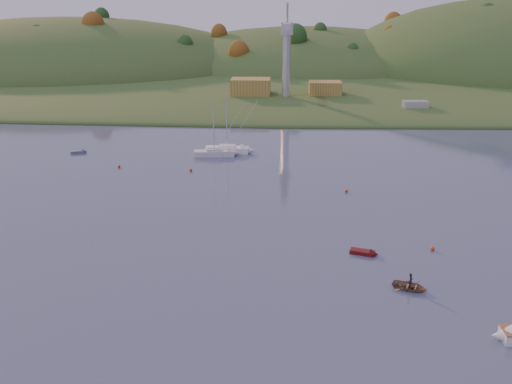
{
  "coord_description": "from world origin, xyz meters",
  "views": [
    {
      "loc": [
        1.97,
        -38.53,
        27.67
      ],
      "look_at": [
        -1.81,
        33.49,
        3.56
      ],
      "focal_mm": 40.0,
      "sensor_mm": 36.0,
      "label": 1
    }
  ],
  "objects_px": {
    "red_tender": "(368,253)",
    "sailboat_far": "(227,149)",
    "sailboat_near": "(214,152)",
    "canoe": "(410,286)",
    "grey_dinghy": "(81,152)"
  },
  "relations": [
    {
      "from": "sailboat_far",
      "to": "grey_dinghy",
      "type": "xyz_separation_m",
      "value": [
        -28.16,
        -1.56,
        -0.51
      ]
    },
    {
      "from": "canoe",
      "to": "red_tender",
      "type": "relative_size",
      "value": 1.02
    },
    {
      "from": "sailboat_far",
      "to": "sailboat_near",
      "type": "bearing_deg",
      "value": -130.16
    },
    {
      "from": "sailboat_near",
      "to": "grey_dinghy",
      "type": "xyz_separation_m",
      "value": [
        -25.99,
        0.96,
        -0.46
      ]
    },
    {
      "from": "sailboat_far",
      "to": "red_tender",
      "type": "xyz_separation_m",
      "value": [
        20.88,
        -45.76,
        -0.51
      ]
    },
    {
      "from": "canoe",
      "to": "sailboat_far",
      "type": "bearing_deg",
      "value": 48.18
    },
    {
      "from": "red_tender",
      "to": "grey_dinghy",
      "type": "height_order",
      "value": "grey_dinghy"
    },
    {
      "from": "sailboat_far",
      "to": "red_tender",
      "type": "distance_m",
      "value": 50.3
    },
    {
      "from": "sailboat_near",
      "to": "red_tender",
      "type": "height_order",
      "value": "sailboat_near"
    },
    {
      "from": "sailboat_near",
      "to": "canoe",
      "type": "height_order",
      "value": "sailboat_near"
    },
    {
      "from": "sailboat_near",
      "to": "grey_dinghy",
      "type": "relative_size",
      "value": 3.22
    },
    {
      "from": "sailboat_near",
      "to": "grey_dinghy",
      "type": "bearing_deg",
      "value": 171.37
    },
    {
      "from": "red_tender",
      "to": "grey_dinghy",
      "type": "distance_m",
      "value": 66.02
    },
    {
      "from": "sailboat_near",
      "to": "red_tender",
      "type": "bearing_deg",
      "value": -68.44
    },
    {
      "from": "red_tender",
      "to": "sailboat_far",
      "type": "bearing_deg",
      "value": 133.15
    }
  ]
}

